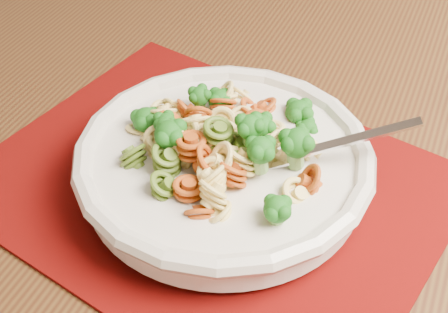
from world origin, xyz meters
The scene contains 5 objects.
dining_table centered at (-0.66, -0.58, 0.65)m, with size 1.65×1.28×0.74m.
placemat centered at (-0.60, -0.62, 0.75)m, with size 0.44×0.34×0.00m, color #5A0503.
pasta_bowl centered at (-0.58, -0.61, 0.78)m, with size 0.29×0.29×0.05m.
pasta_broccoli_heap centered at (-0.58, -0.61, 0.79)m, with size 0.24×0.24×0.06m, color #EEC575, non-canonical shape.
fork centered at (-0.54, -0.59, 0.79)m, with size 0.19×0.02×0.01m, color silver, non-canonical shape.
Camera 1 is at (-0.31, -0.96, 1.18)m, focal length 50.00 mm.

